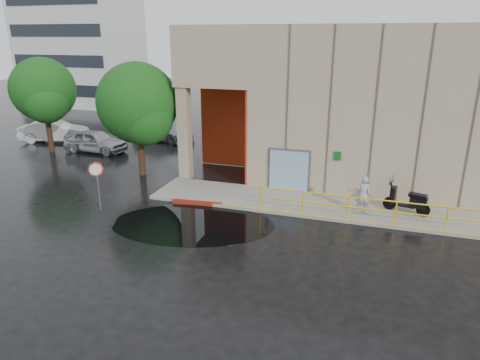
# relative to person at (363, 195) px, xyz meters

# --- Properties ---
(ground) EXTENTS (120.00, 120.00, 0.00)m
(ground) POSITION_rel_person_xyz_m (-3.85, -3.96, -1.00)
(ground) COLOR black
(ground) RESTS_ON ground
(sidewalk) EXTENTS (20.00, 3.00, 0.15)m
(sidewalk) POSITION_rel_person_xyz_m (0.15, 0.54, -0.93)
(sidewalk) COLOR gray
(sidewalk) RESTS_ON ground
(building) EXTENTS (20.00, 10.17, 8.00)m
(building) POSITION_rel_person_xyz_m (1.25, 7.03, 3.20)
(building) COLOR tan
(building) RESTS_ON ground
(guardrail) EXTENTS (9.56, 0.06, 1.03)m
(guardrail) POSITION_rel_person_xyz_m (0.40, -0.81, -0.32)
(guardrail) COLOR yellow
(guardrail) RESTS_ON sidewalk
(distant_building) EXTENTS (12.00, 8.08, 15.00)m
(distant_building) POSITION_rel_person_xyz_m (-31.85, 24.02, 6.50)
(distant_building) COLOR silver
(distant_building) RESTS_ON ground
(person) EXTENTS (0.68, 0.50, 1.71)m
(person) POSITION_rel_person_xyz_m (0.00, 0.00, 0.00)
(person) COLOR #A2A2A7
(person) RESTS_ON sidewalk
(scooter) EXTENTS (2.03, 1.15, 1.53)m
(scooter) POSITION_rel_person_xyz_m (1.86, 0.65, 0.03)
(scooter) COLOR black
(scooter) RESTS_ON sidewalk
(stop_sign) EXTENTS (0.53, 0.50, 2.28)m
(stop_sign) POSITION_rel_person_xyz_m (-11.29, -2.86, 0.68)
(stop_sign) COLOR slate
(stop_sign) RESTS_ON ground
(red_curb) EXTENTS (2.41, 0.40, 0.18)m
(red_curb) POSITION_rel_person_xyz_m (-7.35, -0.94, -0.91)
(red_curb) COLOR maroon
(red_curb) RESTS_ON ground
(puddle) EXTENTS (7.65, 5.65, 0.01)m
(puddle) POSITION_rel_person_xyz_m (-6.70, -2.97, -1.00)
(puddle) COLOR black
(puddle) RESTS_ON ground
(car_a) EXTENTS (4.45, 1.94, 1.49)m
(car_a) POSITION_rel_person_xyz_m (-17.69, 5.85, -0.26)
(car_a) COLOR #BABEC2
(car_a) RESTS_ON ground
(car_b) EXTENTS (5.12, 3.21, 1.59)m
(car_b) POSITION_rel_person_xyz_m (-22.44, 7.49, -0.21)
(car_b) COLOR silver
(car_b) RESTS_ON ground
(car_c) EXTENTS (5.48, 3.15, 1.50)m
(car_c) POSITION_rel_person_xyz_m (-15.03, 10.38, -0.26)
(car_c) COLOR #999CA0
(car_c) RESTS_ON ground
(tree_near) EXTENTS (4.36, 4.36, 6.24)m
(tree_near) POSITION_rel_person_xyz_m (-11.96, 2.25, 2.88)
(tree_near) COLOR black
(tree_near) RESTS_ON ground
(tree_far) EXTENTS (4.13, 4.13, 6.23)m
(tree_far) POSITION_rel_person_xyz_m (-20.48, 4.84, 2.99)
(tree_far) COLOR black
(tree_far) RESTS_ON ground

